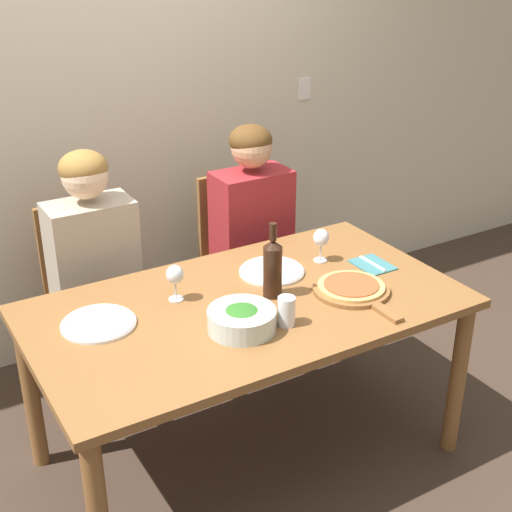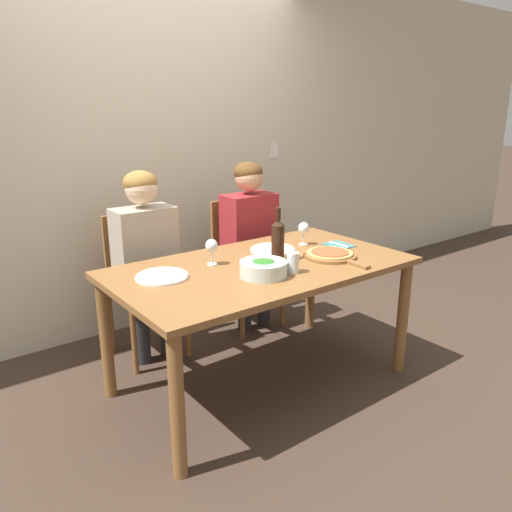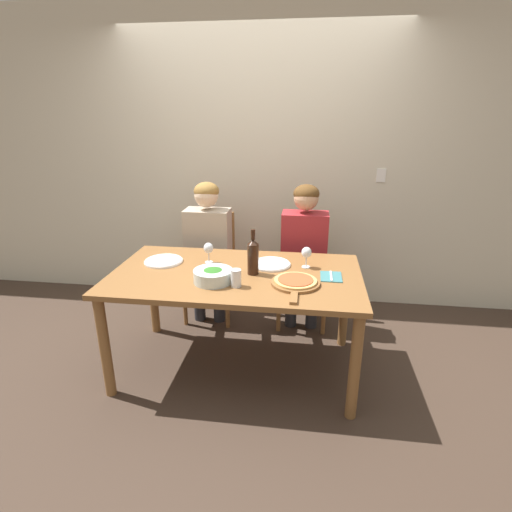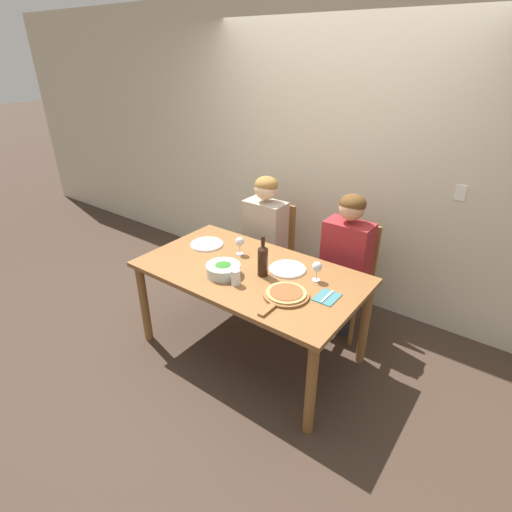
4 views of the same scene
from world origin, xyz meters
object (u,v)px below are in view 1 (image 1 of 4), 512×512
Objects in this scene: water_tumbler at (286,311)px; dinner_plate_right at (272,271)px; wine_glass_left at (175,276)px; broccoli_bowl at (242,319)px; chair_left at (92,295)px; person_man at (253,222)px; wine_glass_right at (321,239)px; chair_right at (243,257)px; fork_on_napkin at (372,265)px; dinner_plate_left at (99,323)px; person_woman at (95,258)px; wine_bottle at (272,267)px; pizza_on_board at (352,289)px.

dinner_plate_right is at bearing 65.18° from water_tumbler.
broccoli_bowl is at bearing -71.46° from wine_glass_left.
chair_left is 3.72× the size of broccoli_bowl.
water_tumbler is (-0.41, -0.93, 0.06)m from person_man.
chair_right is at bearing 92.03° from wine_glass_right.
wine_glass_right is at bearing 137.67° from fork_on_napkin.
dinner_plate_right is 0.44m from water_tumbler.
person_man reaches higher than dinner_plate_left.
person_man reaches higher than broccoli_bowl.
person_woman reaches higher than wine_glass_right.
chair_left is 0.76× the size of person_woman.
wine_bottle is at bearing -10.63° from dinner_plate_left.
wine_glass_right reaches higher than fork_on_napkin.
person_woman is 0.87m from wine_bottle.
broccoli_bowl is 0.68m from wine_glass_right.
chair_left is 0.92m from dinner_plate_right.
wine_glass_left is at bearing -179.88° from wine_glass_right.
dinner_plate_left is 1.00× the size of dinner_plate_right.
chair_left is 3.39× the size of dinner_plate_right.
wine_bottle is (0.49, -0.70, 0.13)m from person_woman.
wine_bottle is 1.24× the size of broccoli_bowl.
water_tumbler is (0.42, -0.93, 0.06)m from person_woman.
broccoli_bowl is at bearing -119.85° from chair_right.
broccoli_bowl is 0.48m from dinner_plate_right.
person_woman reaches higher than dinner_plate_right.
wine_bottle is at bearing -54.93° from person_woman.
water_tumbler is 0.63× the size of fork_on_napkin.
water_tumbler is at bearing -18.42° from broccoli_bowl.
wine_glass_right is at bearing -1.99° from dinner_plate_right.
person_woman is 3.97× the size of wine_bottle.
person_woman is at bearing -90.00° from chair_left.
dinner_plate_left is at bearing 149.81° from water_tumbler.
fork_on_napkin is (0.23, 0.15, -0.01)m from pizza_on_board.
water_tumbler is at bearing -111.35° from chair_right.
person_woman reaches higher than wine_glass_left.
wine_glass_left reaches higher than water_tumbler.
dinner_plate_left reaches higher than fork_on_napkin.
dinner_plate_left is (-0.44, 0.30, -0.03)m from broccoli_bowl.
chair_left is 0.87m from person_man.
chair_right is at bearing 67.99° from wine_bottle.
chair_left reaches higher than wine_glass_left.
person_man is at bearing -7.71° from chair_left.
person_woman is at bearing 138.40° from dinner_plate_right.
chair_right is 0.73m from dinner_plate_right.
wine_glass_right is at bearing -37.63° from chair_left.
chair_right reaches higher than dinner_plate_left.
dinner_plate_right is 1.84× the size of wine_glass_right.
fork_on_napkin is at bearing -9.97° from wine_glass_left.
chair_left is at bearing 132.97° from dinner_plate_right.
wine_glass_left is at bearing 155.07° from wine_bottle.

